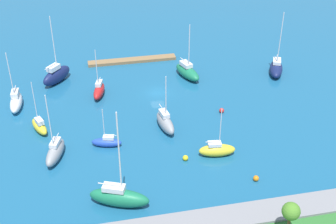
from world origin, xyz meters
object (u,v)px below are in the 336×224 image
at_px(sailboat_yellow_west_end, 217,150).
at_px(park_tree_east, 291,212).
at_px(sailboat_yellow_far_south, 39,126).
at_px(sailboat_navy_along_channel, 56,75).
at_px(sailboat_white_outer_mooring, 16,101).
at_px(sailboat_green_lone_north, 187,71).
at_px(mooring_buoy_red, 222,111).
at_px(sailboat_red_lone_south, 99,90).
at_px(pier_dock, 132,60).
at_px(sailboat_gray_far_north, 165,122).
at_px(mooring_buoy_yellow, 185,158).
at_px(mooring_buoy_orange, 256,178).
at_px(sailboat_green_off_beacon, 119,197).
at_px(sailboat_blue_near_pier, 107,142).
at_px(sailboat_navy_mid_basin, 276,68).
at_px(sailboat_gray_east_end, 55,152).

bearing_deg(sailboat_yellow_west_end, park_tree_east, -72.76).
relative_size(sailboat_yellow_far_south, sailboat_navy_along_channel, 0.67).
distance_m(sailboat_white_outer_mooring, sailboat_green_lone_north, 32.93).
bearing_deg(mooring_buoy_red, sailboat_red_lone_south, -26.82).
distance_m(pier_dock, sailboat_gray_far_north, 26.94).
distance_m(sailboat_yellow_far_south, sailboat_navy_along_channel, 17.17).
bearing_deg(sailboat_gray_far_north, mooring_buoy_yellow, -1.27).
bearing_deg(sailboat_navy_along_channel, mooring_buoy_red, -82.65).
bearing_deg(sailboat_red_lone_south, sailboat_navy_along_channel, -117.05).
distance_m(sailboat_yellow_far_south, mooring_buoy_orange, 35.50).
height_order(pier_dock, sailboat_green_off_beacon, sailboat_green_off_beacon).
bearing_deg(mooring_buoy_red, sailboat_navy_along_channel, -31.92).
xyz_separation_m(sailboat_yellow_far_south, sailboat_green_lone_north, (-28.24, -13.85, 0.24)).
height_order(sailboat_yellow_west_end, mooring_buoy_orange, sailboat_yellow_west_end).
height_order(park_tree_east, sailboat_gray_far_north, sailboat_gray_far_north).
height_order(sailboat_yellow_west_end, sailboat_green_lone_north, sailboat_green_lone_north).
bearing_deg(mooring_buoy_orange, mooring_buoy_yellow, -37.42).
relative_size(sailboat_yellow_west_end, sailboat_red_lone_south, 0.87).
bearing_deg(sailboat_gray_far_north, sailboat_green_lone_north, 145.78).
bearing_deg(sailboat_white_outer_mooring, sailboat_green_off_beacon, 29.95).
bearing_deg(sailboat_blue_near_pier, mooring_buoy_red, -149.07).
xyz_separation_m(mooring_buoy_orange, mooring_buoy_yellow, (8.56, -6.55, 0.01)).
xyz_separation_m(park_tree_east, sailboat_navy_along_channel, (26.89, -46.67, -2.72)).
bearing_deg(pier_dock, sailboat_green_lone_north, 135.97).
xyz_separation_m(sailboat_green_lone_north, mooring_buoy_orange, (-1.77, 32.81, -0.85)).
height_order(sailboat_yellow_west_end, sailboat_green_off_beacon, sailboat_green_off_beacon).
xyz_separation_m(sailboat_navy_mid_basin, sailboat_gray_east_end, (43.63, 19.73, 0.03)).
bearing_deg(sailboat_navy_mid_basin, sailboat_white_outer_mooring, -62.76).
bearing_deg(sailboat_yellow_west_end, sailboat_green_lone_north, 92.50).
height_order(sailboat_blue_near_pier, mooring_buoy_yellow, sailboat_blue_near_pier).
bearing_deg(sailboat_yellow_far_south, sailboat_green_lone_north, -86.80).
bearing_deg(sailboat_green_off_beacon, sailboat_yellow_west_end, 48.31).
bearing_deg(sailboat_yellow_west_end, mooring_buoy_red, 75.57).
bearing_deg(sailboat_yellow_far_south, sailboat_gray_east_end, 175.00).
xyz_separation_m(sailboat_red_lone_south, sailboat_green_lone_north, (-17.82, -4.08, 0.09)).
height_order(sailboat_yellow_west_end, sailboat_yellow_far_south, sailboat_yellow_far_south).
xyz_separation_m(sailboat_white_outer_mooring, sailboat_blue_near_pier, (-14.60, 14.94, -0.48)).
bearing_deg(park_tree_east, mooring_buoy_yellow, -64.67).
xyz_separation_m(sailboat_green_off_beacon, mooring_buoy_red, (-20.11, -19.31, -0.94)).
relative_size(sailboat_navy_mid_basin, sailboat_blue_near_pier, 1.95).
bearing_deg(sailboat_green_off_beacon, sailboat_gray_east_end, 146.61).
distance_m(sailboat_green_lone_north, mooring_buoy_orange, 32.87).
bearing_deg(sailboat_yellow_west_end, pier_dock, 109.20).
distance_m(sailboat_yellow_west_end, mooring_buoy_red, 12.48).
height_order(park_tree_east, sailboat_blue_near_pier, sailboat_blue_near_pier).
xyz_separation_m(sailboat_yellow_west_end, sailboat_green_lone_north, (-1.88, -26.04, 0.23)).
height_order(pier_dock, park_tree_east, park_tree_east).
bearing_deg(sailboat_green_off_beacon, sailboat_red_lone_south, 112.75).
bearing_deg(sailboat_gray_east_end, pier_dock, 171.23).
bearing_deg(sailboat_gray_east_end, mooring_buoy_orange, 86.30).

